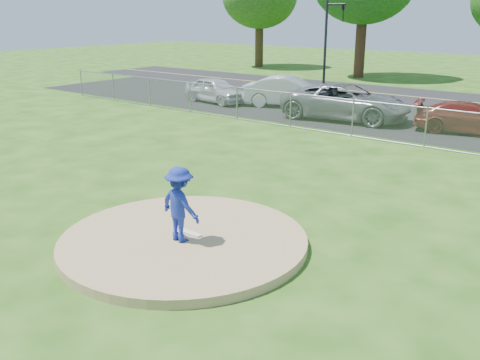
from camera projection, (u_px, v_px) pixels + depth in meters
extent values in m
plane|color=#234C10|center=(377.00, 154.00, 19.24)|extent=(120.00, 120.00, 0.00)
cylinder|color=#A4865A|center=(184.00, 241.00, 11.69)|extent=(5.40, 5.40, 0.20)
cube|color=white|center=(190.00, 233.00, 11.81)|extent=(0.60, 0.15, 0.04)
cube|color=gray|center=(400.00, 124.00, 20.51)|extent=(40.00, 0.06, 1.50)
cube|color=black|center=(437.00, 125.00, 24.12)|extent=(50.00, 8.00, 0.01)
cylinder|color=#362513|center=(259.00, 43.00, 48.80)|extent=(0.74, 0.74, 4.20)
cylinder|color=#371F14|center=(360.00, 45.00, 40.73)|extent=(0.78, 0.78, 4.90)
cylinder|color=black|center=(325.00, 47.00, 32.69)|extent=(0.16, 0.16, 5.60)
cylinder|color=black|center=(336.00, 4.00, 31.59)|extent=(1.20, 0.12, 0.12)
imported|color=black|center=(343.00, 13.00, 31.45)|extent=(0.16, 0.20, 1.00)
imported|color=navy|center=(180.00, 204.00, 11.25)|extent=(1.11, 0.70, 1.63)
cone|color=orange|center=(317.00, 107.00, 26.19)|extent=(0.41, 0.41, 0.80)
imported|color=silver|center=(216.00, 90.00, 29.81)|extent=(4.24, 2.20, 1.38)
imported|color=silver|center=(290.00, 92.00, 28.43)|extent=(5.11, 3.29, 1.59)
imported|color=slate|center=(346.00, 102.00, 25.04)|extent=(6.29, 3.56, 1.66)
imported|color=maroon|center=(469.00, 118.00, 22.29)|extent=(4.71, 2.76, 1.28)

